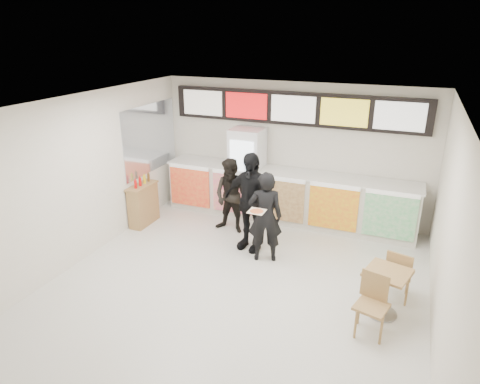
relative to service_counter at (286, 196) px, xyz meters
The scene contains 15 objects.
floor 3.15m from the service_counter, 90.00° to the right, with size 7.00×7.00×0.00m, color beige.
ceiling 3.93m from the service_counter, 90.00° to the right, with size 7.00×7.00×0.00m, color white.
wall_back 1.01m from the service_counter, 90.00° to the left, with size 6.00×6.00×0.00m, color silver.
wall_left 4.41m from the service_counter, 134.13° to the right, with size 7.00×7.00×0.00m, color silver.
wall_right 4.41m from the service_counter, 45.87° to the right, with size 7.00×7.00×0.00m, color silver.
service_counter is the anchor object (origin of this frame).
menu_board 1.90m from the service_counter, 90.00° to the left, with size 5.50×0.14×0.70m.
drinks_fridge 1.03m from the service_counter, behind, with size 0.70×0.67×2.00m.
mirror_panel 3.28m from the service_counter, 167.87° to the right, with size 0.01×2.00×1.50m, color #B2B7BF.
customer_main 1.85m from the service_counter, 85.82° to the right, with size 0.62×0.41×1.71m, color black.
customer_left 1.33m from the service_counter, 133.25° to the right, with size 0.77×0.60×1.58m, color black.
customer_mid 1.57m from the service_counter, 100.46° to the right, with size 1.13×0.47×1.94m, color black.
pizza_slice 2.35m from the service_counter, 86.65° to the right, with size 0.36×0.36×0.02m.
cafe_table 3.58m from the service_counter, 49.45° to the right, with size 0.79×1.56×0.88m.
condiment_ledge 3.13m from the service_counter, 154.49° to the right, with size 0.33×0.81×1.07m.
Camera 1 is at (2.37, -5.40, 4.03)m, focal length 32.00 mm.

